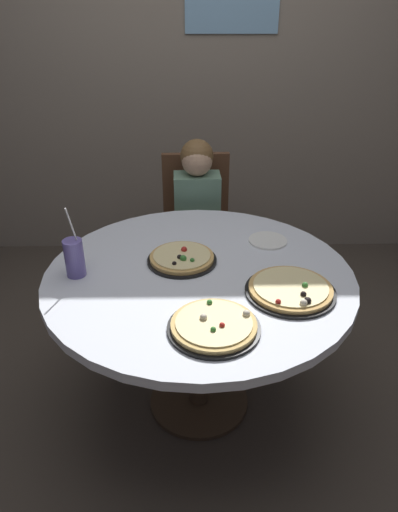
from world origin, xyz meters
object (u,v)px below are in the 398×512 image
(pizza_cheese, at_px, (214,326))
(dining_table, at_px, (199,290))
(chair_wooden, at_px, (196,225))
(pizza_pepperoni, at_px, (291,290))
(plate_small, at_px, (268,241))
(pizza_veggie, at_px, (182,258))
(diner_child, at_px, (198,245))
(soda_cup, at_px, (74,258))

(pizza_cheese, bearing_deg, dining_table, 96.78)
(chair_wooden, relative_size, pizza_pepperoni, 2.68)
(pizza_cheese, bearing_deg, plate_small, 66.90)
(chair_wooden, bearing_deg, pizza_veggie, -94.83)
(diner_child, distance_m, pizza_cheese, 1.16)
(soda_cup, bearing_deg, dining_table, 1.45)
(pizza_pepperoni, distance_m, soda_cup, 0.88)
(dining_table, relative_size, plate_small, 7.21)
(soda_cup, bearing_deg, pizza_cheese, -33.89)
(dining_table, height_order, pizza_cheese, pizza_cheese)
(plate_small, bearing_deg, pizza_pepperoni, -86.60)
(plate_small, bearing_deg, diner_child, 124.82)
(pizza_cheese, height_order, soda_cup, soda_cup)
(pizza_veggie, xyz_separation_m, plate_small, (0.40, 0.18, -0.01))
(dining_table, xyz_separation_m, chair_wooden, (-0.00, 0.92, -0.13))
(chair_wooden, relative_size, pizza_veggie, 3.13)
(dining_table, distance_m, chair_wooden, 0.93)
(dining_table, xyz_separation_m, pizza_pepperoni, (0.35, -0.16, 0.11))
(dining_table, bearing_deg, diner_child, 89.79)
(plate_small, bearing_deg, pizza_cheese, -113.10)
(diner_child, bearing_deg, pizza_cheese, -87.81)
(dining_table, bearing_deg, chair_wooden, 90.20)
(pizza_cheese, relative_size, plate_small, 1.82)
(dining_table, relative_size, pizza_cheese, 3.96)
(pizza_cheese, xyz_separation_m, soda_cup, (-0.55, 0.37, 0.06))
(dining_table, height_order, pizza_veggie, pizza_veggie)
(pizza_pepperoni, bearing_deg, plate_small, 93.40)
(dining_table, bearing_deg, pizza_cheese, -83.22)
(pizza_pepperoni, bearing_deg, pizza_cheese, -144.15)
(pizza_pepperoni, bearing_deg, diner_child, 111.19)
(dining_table, height_order, soda_cup, soda_cup)
(pizza_pepperoni, bearing_deg, soda_cup, 170.10)
(pizza_pepperoni, height_order, plate_small, pizza_pepperoni)
(soda_cup, bearing_deg, diner_child, 55.86)
(pizza_veggie, relative_size, soda_cup, 0.99)
(soda_cup, relative_size, plate_small, 1.70)
(diner_child, relative_size, pizza_pepperoni, 3.05)
(diner_child, bearing_deg, pizza_veggie, -96.69)
(soda_cup, distance_m, plate_small, 0.89)
(dining_table, relative_size, chair_wooden, 1.37)
(diner_child, relative_size, soda_cup, 3.53)
(pizza_veggie, bearing_deg, pizza_pepperoni, -30.83)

